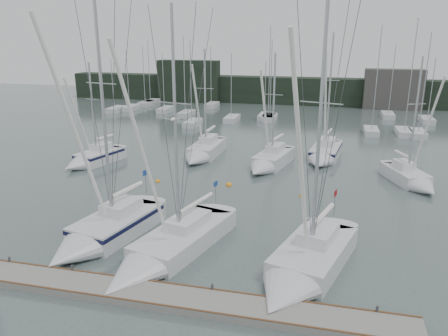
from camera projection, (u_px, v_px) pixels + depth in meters
The scene contains 18 objects.
ground at pixel (198, 254), 26.57m from camera, with size 160.00×160.00×0.00m, color #4C5C59.
dock at pixel (169, 298), 21.87m from camera, with size 24.00×2.00×0.40m, color slate.
far_treeline at pixel (292, 91), 83.44m from camera, with size 90.00×4.00×5.00m, color black.
far_building_left at pixel (189, 81), 85.64m from camera, with size 12.00×3.00×8.00m, color black.
far_building_right at pixel (393, 89), 77.24m from camera, with size 10.00×3.00×7.00m, color #45423F.
mast_forest at pixel (267, 116), 68.50m from camera, with size 57.52×26.58×14.88m.
sailboat_near_left at pixel (99, 234), 27.74m from camera, with size 5.09×9.76×16.94m.
sailboat_near_center at pixel (161, 254), 25.53m from camera, with size 5.89×11.40×15.56m.
sailboat_near_right at pixel (301, 270), 23.61m from camera, with size 5.90×10.24×16.08m.
sailboat_mid_a at pixel (91, 159), 44.57m from camera, with size 4.35×7.52×11.03m.
sailboat_mid_b at pixel (202, 153), 46.93m from camera, with size 3.09×8.98×12.27m.
sailboat_mid_c at pixel (268, 163), 43.42m from camera, with size 4.35×8.61×11.98m.
sailboat_mid_d at pixel (324, 155), 46.09m from camera, with size 3.89×8.94×13.90m.
sailboat_mid_e at pixel (413, 180), 38.35m from camera, with size 4.74×7.38×11.86m.
buoy_a at pixel (229, 185), 38.73m from camera, with size 0.60×0.60×0.60m, color orange.
buoy_b at pixel (302, 196), 36.10m from camera, with size 0.54×0.54×0.54m, color orange.
buoy_c at pixel (158, 182), 39.71m from camera, with size 0.46×0.46×0.46m, color orange.
seagull at pixel (173, 119), 23.37m from camera, with size 0.97×0.51×0.20m.
Camera 1 is at (7.15, -22.81, 12.85)m, focal length 35.00 mm.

